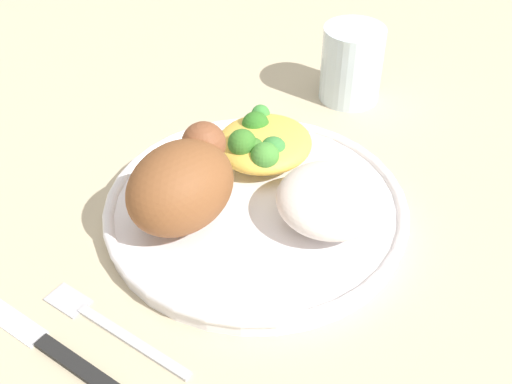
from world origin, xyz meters
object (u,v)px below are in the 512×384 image
(rice_pile, at_px, (331,199))
(fork, at_px, (108,325))
(knife, at_px, (40,339))
(plate, at_px, (256,208))
(mac_cheese_with_broccoli, at_px, (262,143))
(roasted_chicken, at_px, (183,183))
(water_glass, at_px, (352,64))

(rice_pile, relative_size, fork, 0.67)
(rice_pile, xyz_separation_m, knife, (-0.23, 0.10, -0.04))
(plate, xyz_separation_m, mac_cheese_with_broccoli, (0.05, 0.04, 0.03))
(rice_pile, xyz_separation_m, fork, (-0.19, 0.08, -0.04))
(fork, bearing_deg, mac_cheese_with_broccoli, 6.37)
(plate, xyz_separation_m, roasted_chicken, (-0.06, 0.03, 0.05))
(roasted_chicken, height_order, mac_cheese_with_broccoli, roasted_chicken)
(knife, distance_m, water_glass, 0.44)
(mac_cheese_with_broccoli, bearing_deg, water_glass, 3.06)
(roasted_chicken, distance_m, water_glass, 0.29)
(roasted_chicken, relative_size, mac_cheese_with_broccoli, 1.17)
(plate, bearing_deg, fork, 176.37)
(knife, bearing_deg, plate, -10.73)
(mac_cheese_with_broccoli, height_order, water_glass, water_glass)
(roasted_chicken, bearing_deg, knife, 177.72)
(fork, relative_size, knife, 0.75)
(knife, bearing_deg, water_glass, 0.67)
(knife, xyz_separation_m, water_glass, (0.44, 0.01, 0.04))
(rice_pile, distance_m, mac_cheese_with_broccoli, 0.10)
(fork, distance_m, knife, 0.05)
(roasted_chicken, height_order, rice_pile, roasted_chicken)
(rice_pile, bearing_deg, roasted_chicken, 128.59)
(roasted_chicken, xyz_separation_m, mac_cheese_with_broccoli, (0.11, 0.00, -0.02))
(fork, xyz_separation_m, water_glass, (0.40, 0.03, 0.04))
(rice_pile, xyz_separation_m, water_glass, (0.21, 0.11, 0.00))
(roasted_chicken, distance_m, mac_cheese_with_broccoli, 0.11)
(water_glass, bearing_deg, mac_cheese_with_broccoli, -176.94)
(roasted_chicken, bearing_deg, plate, -31.12)
(mac_cheese_with_broccoli, xyz_separation_m, knife, (-0.26, 0.00, -0.03))
(plate, xyz_separation_m, knife, (-0.21, 0.04, -0.01))
(roasted_chicken, xyz_separation_m, water_glass, (0.29, 0.01, -0.02))
(mac_cheese_with_broccoli, xyz_separation_m, water_glass, (0.18, 0.01, 0.01))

